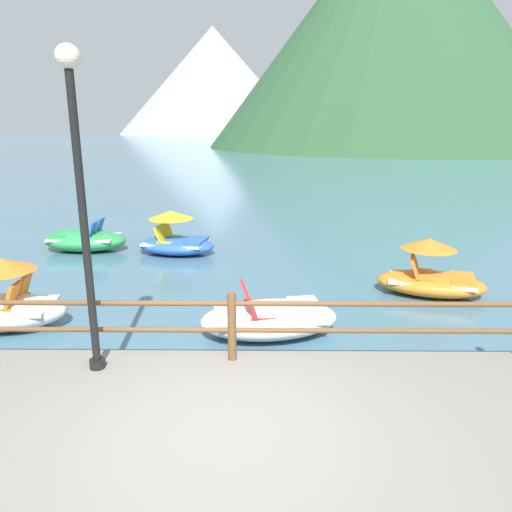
# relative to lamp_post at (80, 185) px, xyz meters

# --- Properties ---
(ground_plane) EXTENTS (200.00, 200.00, 0.00)m
(ground_plane) POSITION_rel_lamp_post_xyz_m (1.76, 38.71, -2.79)
(ground_plane) COLOR #477084
(dock_railing) EXTENTS (23.92, 0.12, 0.95)m
(dock_railing) POSITION_rel_lamp_post_xyz_m (1.76, 0.26, -1.82)
(dock_railing) COLOR brown
(dock_railing) RESTS_ON promenade_dock
(lamp_post) EXTENTS (0.28, 0.28, 3.96)m
(lamp_post) POSITION_rel_lamp_post_xyz_m (0.00, 0.00, 0.00)
(lamp_post) COLOR black
(lamp_post) RESTS_ON promenade_dock
(pedal_boat_0) EXTENTS (2.36, 1.67, 1.19)m
(pedal_boat_0) POSITION_rel_lamp_post_xyz_m (-0.21, 7.18, -2.39)
(pedal_boat_0) COLOR blue
(pedal_boat_0) RESTS_ON ground
(pedal_boat_2) EXTENTS (2.38, 1.42, 0.89)m
(pedal_boat_2) POSITION_rel_lamp_post_xyz_m (-2.83, 7.51, -2.49)
(pedal_boat_2) COLOR green
(pedal_boat_2) RESTS_ON ground
(pedal_boat_3) EXTENTS (2.32, 1.34, 1.27)m
(pedal_boat_3) POSITION_rel_lamp_post_xyz_m (-2.42, 2.18, -2.37)
(pedal_boat_3) COLOR white
(pedal_boat_3) RESTS_ON ground
(pedal_boat_4) EXTENTS (2.44, 1.77, 1.20)m
(pedal_boat_4) POSITION_rel_lamp_post_xyz_m (5.71, 3.96, -2.40)
(pedal_boat_4) COLOR orange
(pedal_boat_4) RESTS_ON ground
(pedal_boat_5) EXTENTS (2.53, 1.70, 0.88)m
(pedal_boat_5) POSITION_rel_lamp_post_xyz_m (2.30, 1.95, -2.50)
(pedal_boat_5) COLOR white
(pedal_boat_5) RESTS_ON ground
(cliff_headland) EXTENTS (51.46, 51.46, 33.39)m
(cliff_headland) POSITION_rel_lamp_post_xyz_m (18.90, 67.87, 12.88)
(cliff_headland) COLOR #2D5633
(cliff_headland) RESTS_ON ground
(distant_peak) EXTENTS (53.58, 53.58, 28.83)m
(distant_peak) POSITION_rel_lamp_post_xyz_m (-11.27, 138.74, 11.62)
(distant_peak) COLOR #A8B2C1
(distant_peak) RESTS_ON ground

